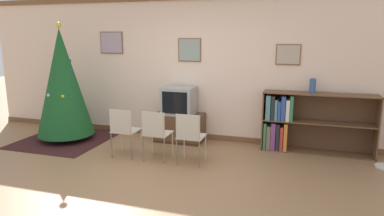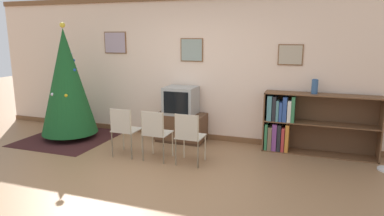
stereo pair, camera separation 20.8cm
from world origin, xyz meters
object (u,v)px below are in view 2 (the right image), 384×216
at_px(christmas_tree, 67,82).
at_px(folding_chair_right, 189,135).
at_px(vase, 315,86).
at_px(tv_console, 181,127).
at_px(bookshelf, 298,123).
at_px(television, 181,100).
at_px(folding_chair_center, 155,132).
at_px(folding_chair_left, 124,129).

xyz_separation_m(christmas_tree, folding_chair_right, (2.68, -0.57, -0.63)).
distance_m(christmas_tree, vase, 4.49).
height_order(tv_console, bookshelf, bookshelf).
height_order(television, folding_chair_center, television).
xyz_separation_m(folding_chair_left, bookshelf, (2.66, 1.19, 0.03)).
relative_size(tv_console, television, 1.59).
distance_m(folding_chair_left, folding_chair_center, 0.56).
relative_size(christmas_tree, television, 3.81).
bearing_deg(folding_chair_left, tv_console, 63.06).
relative_size(television, folding_chair_left, 0.70).
bearing_deg(christmas_tree, tv_console, 14.29).
distance_m(christmas_tree, folding_chair_right, 2.81).
bearing_deg(folding_chair_right, christmas_tree, 167.96).
relative_size(television, vase, 2.37).
relative_size(folding_chair_center, folding_chair_right, 1.00).
bearing_deg(bookshelf, television, -177.63).
distance_m(folding_chair_right, bookshelf, 1.95).
relative_size(folding_chair_left, folding_chair_center, 1.00).
distance_m(tv_console, vase, 2.49).
bearing_deg(television, vase, 2.45).
height_order(bookshelf, vase, vase).
distance_m(christmas_tree, folding_chair_center, 2.28).
bearing_deg(folding_chair_right, bookshelf, 37.87).
xyz_separation_m(folding_chair_center, vase, (2.33, 1.21, 0.68)).
relative_size(tv_console, bookshelf, 0.50).
distance_m(television, folding_chair_right, 1.28).
relative_size(christmas_tree, bookshelf, 1.20).
height_order(tv_console, folding_chair_left, folding_chair_left).
distance_m(christmas_tree, tv_console, 2.34).
height_order(folding_chair_center, bookshelf, bookshelf).
xyz_separation_m(tv_console, television, (0.00, -0.00, 0.52)).
relative_size(folding_chair_right, bookshelf, 0.45).
bearing_deg(tv_console, folding_chair_right, -63.06).
bearing_deg(folding_chair_right, vase, 34.39).
xyz_separation_m(folding_chair_right, vase, (1.76, 1.21, 0.68)).
relative_size(christmas_tree, folding_chair_right, 2.68).
xyz_separation_m(christmas_tree, bookshelf, (4.21, 0.62, -0.59)).
distance_m(christmas_tree, folding_chair_left, 1.77).
xyz_separation_m(television, vase, (2.33, 0.10, 0.37)).
bearing_deg(christmas_tree, folding_chair_right, -12.04).
height_order(christmas_tree, television, christmas_tree).
height_order(folding_chair_right, vase, vase).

